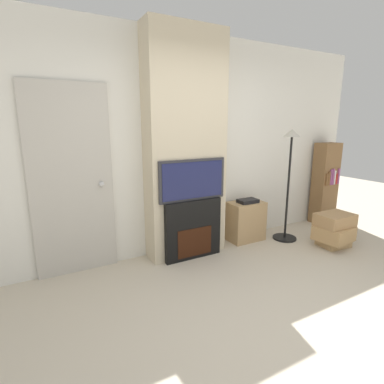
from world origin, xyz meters
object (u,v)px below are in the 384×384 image
object	(u,v)px
fireplace	(192,229)
box_stack	(334,230)
television	(192,180)
media_stand	(246,221)
bookshelf	(325,183)
floor_lamp	(289,175)

from	to	relation	value
fireplace	box_stack	size ratio (longest dim) A/B	1.46
television	media_stand	size ratio (longest dim) A/B	1.42
box_stack	bookshelf	distance (m)	1.18
media_stand	floor_lamp	bearing A→B (deg)	-25.91
media_stand	bookshelf	bearing A→B (deg)	0.51
television	floor_lamp	world-z (taller)	floor_lamp
box_stack	media_stand	distance (m)	1.18
fireplace	bookshelf	world-z (taller)	bookshelf
media_stand	bookshelf	distance (m)	1.69
fireplace	box_stack	distance (m)	1.94
fireplace	television	distance (m)	0.62
media_stand	bookshelf	xyz separation A→B (m)	(1.65, 0.01, 0.38)
bookshelf	fireplace	bearing A→B (deg)	-176.65
floor_lamp	bookshelf	size ratio (longest dim) A/B	1.17
fireplace	floor_lamp	xyz separation A→B (m)	(1.47, -0.12, 0.58)
floor_lamp	box_stack	distance (m)	0.94
television	media_stand	distance (m)	1.18
fireplace	floor_lamp	size ratio (longest dim) A/B	0.48
fireplace	box_stack	world-z (taller)	fireplace
television	bookshelf	distance (m)	2.62
floor_lamp	box_stack	xyz separation A→B (m)	(0.36, -0.52, -0.70)
fireplace	television	size ratio (longest dim) A/B	0.86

